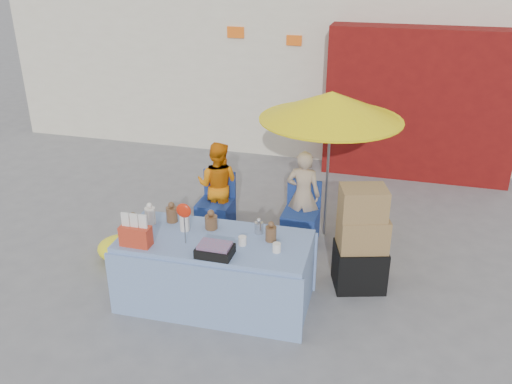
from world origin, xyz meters
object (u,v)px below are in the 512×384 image
(chair_right, at_px, (300,224))
(vendor_beige, at_px, (303,195))
(box_stack, at_px, (361,242))
(market_table, at_px, (215,270))
(vendor_orange, at_px, (218,185))
(chair_left, at_px, (216,214))
(umbrella, at_px, (331,106))

(chair_right, bearing_deg, vendor_beige, 90.80)
(chair_right, xyz_separation_m, vendor_beige, (-0.00, 0.13, 0.39))
(box_stack, bearing_deg, chair_right, 134.57)
(market_table, distance_m, vendor_orange, 1.92)
(market_table, bearing_deg, chair_right, 66.76)
(chair_left, xyz_separation_m, vendor_orange, (-0.00, 0.13, 0.40))
(market_table, relative_size, vendor_beige, 1.70)
(box_stack, bearing_deg, vendor_orange, 154.03)
(chair_left, relative_size, vendor_beige, 0.66)
(umbrella, height_order, box_stack, umbrella)
(chair_left, bearing_deg, chair_right, 0.72)
(chair_left, xyz_separation_m, umbrella, (1.55, 0.28, 1.64))
(market_table, distance_m, chair_right, 1.81)
(box_stack, bearing_deg, market_table, -153.98)
(vendor_orange, bearing_deg, umbrella, -173.75)
(box_stack, bearing_deg, umbrella, 116.59)
(chair_right, relative_size, box_stack, 0.65)
(market_table, bearing_deg, vendor_orange, 106.30)
(market_table, xyz_separation_m, vendor_beige, (0.67, 1.81, 0.22))
(chair_left, height_order, chair_right, same)
(chair_right, distance_m, umbrella, 1.69)
(chair_left, bearing_deg, market_table, -70.11)
(chair_right, bearing_deg, vendor_orange, 174.59)
(market_table, height_order, chair_right, market_table)
(umbrella, bearing_deg, vendor_beige, -153.43)
(chair_left, distance_m, vendor_beige, 1.32)
(vendor_beige, xyz_separation_m, box_stack, (0.90, -1.05, -0.04))
(market_table, relative_size, vendor_orange, 1.69)
(market_table, bearing_deg, umbrella, 62.20)
(market_table, distance_m, box_stack, 1.75)
(umbrella, bearing_deg, box_stack, -63.41)
(vendor_orange, xyz_separation_m, box_stack, (2.15, -1.05, -0.04))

